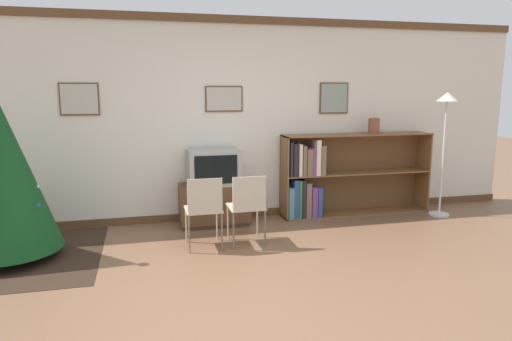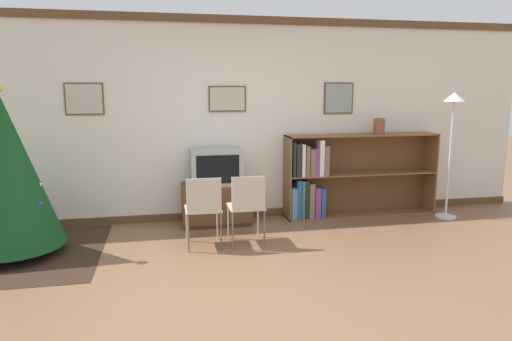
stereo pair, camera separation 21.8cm
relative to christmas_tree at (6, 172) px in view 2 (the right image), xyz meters
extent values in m
plane|color=brown|center=(2.38, -1.42, -0.91)|extent=(24.00, 24.00, 0.00)
cube|color=silver|center=(2.38, 1.02, 0.44)|extent=(8.87, 0.08, 2.70)
cube|color=brown|center=(2.38, 0.97, 1.74)|extent=(8.87, 0.03, 0.10)
cube|color=brown|center=(2.38, 0.97, -0.86)|extent=(8.87, 0.03, 0.10)
cube|color=brown|center=(0.67, 0.97, 0.73)|extent=(0.47, 0.02, 0.40)
cube|color=#BCB7A8|center=(0.67, 0.96, 0.73)|extent=(0.43, 0.01, 0.36)
cube|color=brown|center=(2.47, 0.97, 0.72)|extent=(0.50, 0.02, 0.34)
cube|color=#BCB7A8|center=(2.47, 0.96, 0.72)|extent=(0.46, 0.01, 0.30)
cube|color=brown|center=(4.03, 0.97, 0.72)|extent=(0.42, 0.02, 0.43)
cube|color=gray|center=(4.03, 0.96, 0.72)|extent=(0.39, 0.01, 0.40)
cube|color=#332319|center=(0.00, 0.00, -0.91)|extent=(1.84, 1.86, 0.01)
cylinder|color=maroon|center=(0.00, 0.00, -0.85)|extent=(0.36, 0.36, 0.10)
cone|color=#14471E|center=(0.00, 0.00, 0.01)|extent=(1.08, 1.08, 1.62)
sphere|color=silver|center=(0.32, 0.01, -0.15)|extent=(0.04, 0.04, 0.04)
sphere|color=red|center=(0.11, 0.34, -0.29)|extent=(0.06, 0.06, 0.06)
sphere|color=silver|center=(0.08, 0.15, 0.29)|extent=(0.04, 0.04, 0.04)
sphere|color=#1E4CB2|center=(0.34, -0.15, -0.32)|extent=(0.05, 0.05, 0.05)
sphere|color=silver|center=(-0.03, 0.31, -0.14)|extent=(0.04, 0.04, 0.04)
cube|color=#412A1A|center=(2.28, 0.72, -0.89)|extent=(0.86, 0.45, 0.05)
cube|color=brown|center=(2.28, 0.72, -0.62)|extent=(0.90, 0.47, 0.49)
cube|color=#9E9E99|center=(2.28, 0.72, -0.14)|extent=(0.66, 0.45, 0.46)
cube|color=black|center=(2.28, 0.49, -0.14)|extent=(0.54, 0.01, 0.36)
cube|color=#BCB29E|center=(2.03, -0.10, -0.48)|extent=(0.40, 0.40, 0.02)
cube|color=#BCB29E|center=(2.03, -0.30, -0.28)|extent=(0.35, 0.02, 0.38)
cylinder|color=beige|center=(1.85, 0.08, -0.70)|extent=(0.02, 0.02, 0.42)
cylinder|color=beige|center=(2.21, 0.08, -0.70)|extent=(0.02, 0.02, 0.42)
cylinder|color=beige|center=(1.85, -0.28, -0.70)|extent=(0.02, 0.02, 0.42)
cylinder|color=beige|center=(2.21, -0.28, -0.70)|extent=(0.02, 0.02, 0.42)
cylinder|color=beige|center=(1.85, -0.28, -0.50)|extent=(0.02, 0.02, 0.82)
cylinder|color=beige|center=(2.21, -0.28, -0.50)|extent=(0.02, 0.02, 0.82)
cube|color=#BCB29E|center=(2.52, -0.10, -0.48)|extent=(0.40, 0.40, 0.02)
cube|color=#BCB29E|center=(2.52, -0.30, -0.28)|extent=(0.35, 0.02, 0.38)
cylinder|color=beige|center=(2.34, 0.08, -0.70)|extent=(0.02, 0.02, 0.42)
cylinder|color=beige|center=(2.70, 0.08, -0.70)|extent=(0.02, 0.02, 0.42)
cylinder|color=beige|center=(2.34, -0.28, -0.70)|extent=(0.02, 0.02, 0.42)
cylinder|color=beige|center=(2.70, -0.28, -0.70)|extent=(0.02, 0.02, 0.42)
cylinder|color=beige|center=(2.34, -0.28, -0.50)|extent=(0.02, 0.02, 0.82)
cylinder|color=beige|center=(2.70, -0.28, -0.50)|extent=(0.02, 0.02, 0.82)
cube|color=brown|center=(3.26, 0.78, -0.34)|extent=(0.02, 0.36, 1.14)
cube|color=brown|center=(5.40, 0.78, -0.34)|extent=(0.02, 0.36, 1.14)
cube|color=brown|center=(4.33, 0.78, 0.22)|extent=(2.16, 0.36, 0.02)
cube|color=brown|center=(4.33, 0.78, -0.90)|extent=(2.16, 0.36, 0.02)
cube|color=brown|center=(4.33, 0.78, -0.32)|extent=(2.12, 0.36, 0.02)
cube|color=brown|center=(4.33, 0.96, -0.34)|extent=(2.16, 0.01, 1.14)
cube|color=teal|center=(3.32, 0.76, -0.68)|extent=(0.07, 0.30, 0.43)
cube|color=#2D4C93|center=(3.38, 0.75, -0.63)|extent=(0.06, 0.28, 0.53)
cube|color=#337547|center=(3.44, 0.76, -0.63)|extent=(0.04, 0.30, 0.52)
cube|color=#232328|center=(3.49, 0.74, -0.63)|extent=(0.05, 0.26, 0.53)
cube|color=#756047|center=(3.56, 0.74, -0.65)|extent=(0.07, 0.26, 0.48)
cube|color=#7A3D7F|center=(3.65, 0.74, -0.68)|extent=(0.08, 0.27, 0.42)
cube|color=#2D4C93|center=(3.73, 0.72, -0.69)|extent=(0.06, 0.22, 0.41)
cube|color=#232328|center=(3.31, 0.74, -0.08)|extent=(0.04, 0.27, 0.47)
cube|color=#232328|center=(3.37, 0.74, -0.09)|extent=(0.07, 0.25, 0.44)
cube|color=silver|center=(3.43, 0.71, -0.09)|extent=(0.04, 0.20, 0.43)
cube|color=#756047|center=(3.49, 0.74, -0.10)|extent=(0.05, 0.26, 0.41)
cube|color=#756047|center=(3.56, 0.75, -0.13)|extent=(0.07, 0.29, 0.37)
cube|color=#7A3D7F|center=(3.63, 0.75, -0.12)|extent=(0.05, 0.28, 0.38)
cube|color=silver|center=(3.69, 0.71, -0.07)|extent=(0.06, 0.20, 0.48)
cube|color=#756047|center=(3.76, 0.73, -0.11)|extent=(0.07, 0.25, 0.41)
cylinder|color=brown|center=(4.55, 0.76, 0.34)|extent=(0.16, 0.16, 0.21)
torus|color=brown|center=(4.55, 0.76, 0.44)|extent=(0.14, 0.14, 0.03)
cylinder|color=silver|center=(5.43, 0.39, -0.90)|extent=(0.28, 0.28, 0.03)
cylinder|color=silver|center=(5.43, 0.39, -0.10)|extent=(0.03, 0.03, 1.57)
cone|color=white|center=(5.43, 0.39, 0.75)|extent=(0.28, 0.28, 0.12)
camera|label=1|loc=(1.42, -5.05, 0.85)|focal=32.00mm
camera|label=2|loc=(1.64, -5.10, 0.85)|focal=32.00mm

